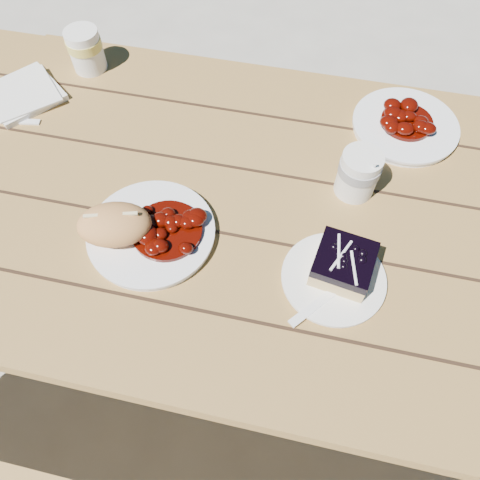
% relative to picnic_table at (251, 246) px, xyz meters
% --- Properties ---
extents(ground, '(60.00, 60.00, 0.00)m').
position_rel_picnic_table_xyz_m(ground, '(0.00, 0.00, -0.59)').
color(ground, '#A8A398').
rests_on(ground, ground).
extents(picnic_table, '(2.00, 1.55, 0.75)m').
position_rel_picnic_table_xyz_m(picnic_table, '(0.00, 0.00, 0.00)').
color(picnic_table, brown).
rests_on(picnic_table, ground).
extents(main_plate, '(0.23, 0.23, 0.02)m').
position_rel_picnic_table_xyz_m(main_plate, '(-0.17, -0.11, 0.17)').
color(main_plate, white).
rests_on(main_plate, picnic_table).
extents(goulash_stew, '(0.13, 0.13, 0.04)m').
position_rel_picnic_table_xyz_m(goulash_stew, '(-0.14, -0.11, 0.20)').
color(goulash_stew, '#460802').
rests_on(goulash_stew, main_plate).
extents(bread_roll, '(0.15, 0.12, 0.07)m').
position_rel_picnic_table_xyz_m(bread_roll, '(-0.22, -0.13, 0.21)').
color(bread_roll, tan).
rests_on(bread_roll, main_plate).
extents(dessert_plate, '(0.18, 0.18, 0.01)m').
position_rel_picnic_table_xyz_m(dessert_plate, '(0.17, -0.13, 0.17)').
color(dessert_plate, white).
rests_on(dessert_plate, picnic_table).
extents(blueberry_cake, '(0.11, 0.11, 0.06)m').
position_rel_picnic_table_xyz_m(blueberry_cake, '(0.18, -0.12, 0.20)').
color(blueberry_cake, '#D8B776').
rests_on(blueberry_cake, dessert_plate).
extents(fork_dessert, '(0.12, 0.14, 0.00)m').
position_rel_picnic_table_xyz_m(fork_dessert, '(0.15, -0.19, 0.17)').
color(fork_dessert, white).
rests_on(fork_dessert, dessert_plate).
extents(coffee_cup, '(0.08, 0.08, 0.10)m').
position_rel_picnic_table_xyz_m(coffee_cup, '(0.19, 0.08, 0.21)').
color(coffee_cup, white).
rests_on(coffee_cup, picnic_table).
extents(napkin_stack, '(0.21, 0.21, 0.01)m').
position_rel_picnic_table_xyz_m(napkin_stack, '(-0.57, 0.18, 0.17)').
color(napkin_stack, white).
rests_on(napkin_stack, picnic_table).
extents(fork_table, '(0.16, 0.05, 0.00)m').
position_rel_picnic_table_xyz_m(fork_table, '(-0.56, 0.10, 0.16)').
color(fork_table, white).
rests_on(fork_table, picnic_table).
extents(second_plate, '(0.22, 0.22, 0.02)m').
position_rel_picnic_table_xyz_m(second_plate, '(0.28, 0.27, 0.17)').
color(second_plate, white).
rests_on(second_plate, picnic_table).
extents(second_stew, '(0.11, 0.11, 0.04)m').
position_rel_picnic_table_xyz_m(second_stew, '(0.28, 0.27, 0.20)').
color(second_stew, '#460802').
rests_on(second_stew, second_plate).
extents(second_cup, '(0.08, 0.08, 0.10)m').
position_rel_picnic_table_xyz_m(second_cup, '(-0.46, 0.31, 0.21)').
color(second_cup, white).
rests_on(second_cup, picnic_table).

